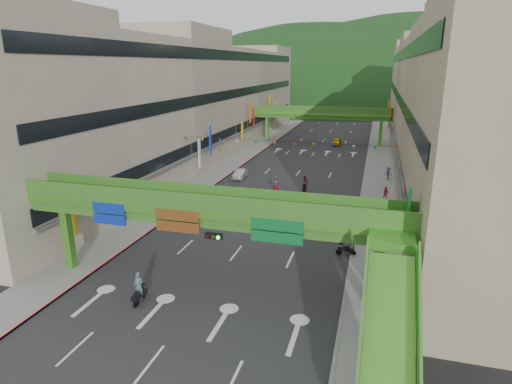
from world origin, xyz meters
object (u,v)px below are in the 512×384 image
at_px(scooter_rider_mid, 305,183).
at_px(car_yellow, 336,142).
at_px(pedestrian_red, 386,194).
at_px(overpass_near, 216,222).
at_px(scooter_rider_near, 139,289).
at_px(car_silver, 240,174).

xyz_separation_m(scooter_rider_mid, car_yellow, (0.60, 32.71, -0.39)).
bearing_deg(pedestrian_red, scooter_rider_mid, -178.43).
bearing_deg(overpass_near, scooter_rider_mid, 86.66).
bearing_deg(car_yellow, scooter_rider_mid, -88.61).
relative_size(scooter_rider_mid, pedestrian_red, 1.33).
bearing_deg(scooter_rider_mid, overpass_near, -93.34).
xyz_separation_m(car_yellow, pedestrian_red, (8.77, -33.92, 0.11)).
relative_size(scooter_rider_near, car_yellow, 0.55).
distance_m(scooter_rider_near, pedestrian_red, 30.86).
height_order(car_yellow, pedestrian_red, pedestrian_red).
relative_size(overpass_near, scooter_rider_mid, 13.72).
xyz_separation_m(car_silver, pedestrian_red, (18.81, -5.11, 0.14)).
height_order(scooter_rider_mid, pedestrian_red, scooter_rider_mid).
bearing_deg(pedestrian_red, overpass_near, -104.98).
bearing_deg(overpass_near, scooter_rider_near, -153.72).
relative_size(scooter_rider_mid, car_silver, 0.54).
height_order(scooter_rider_mid, car_silver, scooter_rider_mid).
height_order(scooter_rider_near, pedestrian_red, scooter_rider_near).
bearing_deg(car_silver, overpass_near, -76.70).
distance_m(car_yellow, pedestrian_red, 35.03).
relative_size(scooter_rider_mid, car_yellow, 0.53).
height_order(scooter_rider_near, scooter_rider_mid, scooter_rider_near).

